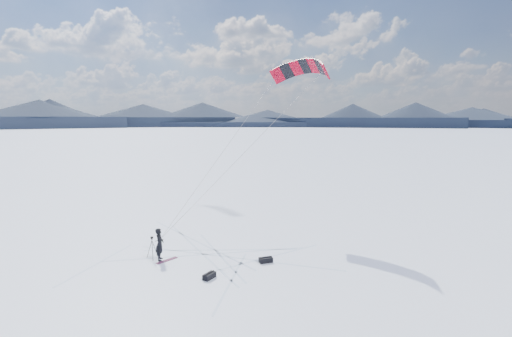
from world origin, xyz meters
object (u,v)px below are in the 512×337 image
tripod (152,244)px  gear_bag_a (209,276)px  snowboard (167,260)px  gear_bag_b (266,260)px  snowkiter (160,260)px

tripod → gear_bag_a: size_ratio=1.63×
tripod → gear_bag_a: 4.62m
snowboard → tripod: size_ratio=1.02×
snowboard → gear_bag_b: (5.06, -2.57, 0.13)m
snowkiter → snowboard: size_ratio=1.41×
tripod → gear_bag_b: (5.75, -3.28, -0.69)m
snowkiter → tripod: (-0.36, 0.42, 0.84)m
snowkiter → gear_bag_a: snowkiter is taller
snowboard → gear_bag_b: size_ratio=1.67×
gear_bag_a → tripod: bearing=84.5°
tripod → snowkiter: bearing=-73.8°
gear_bag_a → gear_bag_b: 3.62m
snowboard → gear_bag_b: 5.68m
snowkiter → gear_bag_a: (1.84, -3.58, 0.15)m
snowkiter → tripod: tripod is taller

